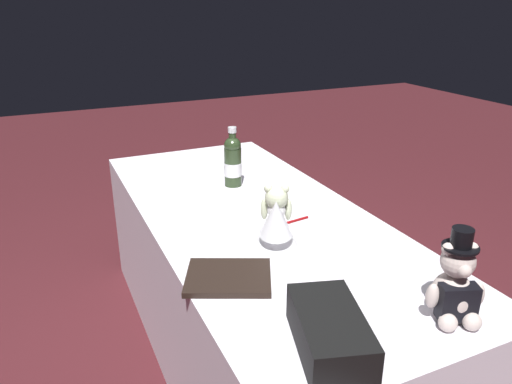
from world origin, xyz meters
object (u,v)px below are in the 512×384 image
Objects in this scene: champagne_bottle at (233,161)px; gift_case_black at (330,332)px; signing_pen at (295,221)px; guestbook at (228,277)px; teddy_bear_bride at (276,220)px; teddy_bear_groom at (455,287)px.

champagne_bottle is 1.23m from gift_case_black.
signing_pen is at bearing 7.74° from champagne_bottle.
gift_case_black reaches higher than guestbook.
gift_case_black is (1.21, -0.23, -0.07)m from champagne_bottle.
teddy_bear_bride is 0.58m from gift_case_black.
teddy_bear_groom reaches higher than signing_pen.
teddy_bear_bride is 0.24m from signing_pen.
champagne_bottle reaches higher than guestbook.
teddy_bear_groom is at bearing 7.21° from champagne_bottle.
gift_case_black reaches higher than signing_pen.
champagne_bottle reaches higher than gift_case_black.
teddy_bear_groom is 1.02× the size of guestbook.
teddy_bear_groom is 0.65m from teddy_bear_bride.
gift_case_black is 1.27× the size of guestbook.
guestbook is (0.15, -0.24, -0.09)m from teddy_bear_bride.
teddy_bear_bride is 0.87× the size of guestbook.
gift_case_black is (0.72, -0.30, 0.05)m from signing_pen.
teddy_bear_bride is at bearing 166.81° from gift_case_black.
guestbook is (0.79, -0.34, -0.11)m from champagne_bottle.
teddy_bear_groom is 0.68m from guestbook.
guestbook reaches higher than signing_pen.
signing_pen is at bearing -173.14° from teddy_bear_groom.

